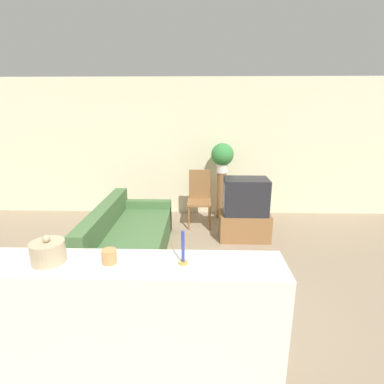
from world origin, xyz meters
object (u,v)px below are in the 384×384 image
decorative_bowl (48,252)px  wooden_chair (199,196)px  television (245,196)px  potted_plant (222,156)px  couch (129,239)px

decorative_bowl → wooden_chair: bearing=72.0°
decorative_bowl → television: bearing=56.1°
television → potted_plant: (-0.32, 1.00, 0.51)m
couch → decorative_bowl: 2.24m
television → wooden_chair: television is taller
couch → television: 1.97m
wooden_chair → potted_plant: (0.43, 0.37, 0.70)m
couch → television: size_ratio=2.87×
couch → television: (1.79, 0.68, 0.47)m
wooden_chair → potted_plant: bearing=40.4°
wooden_chair → decorative_bowl: size_ratio=4.20×
potted_plant → decorative_bowl: bearing=-112.2°
potted_plant → couch: bearing=-131.3°
potted_plant → decorative_bowl: potted_plant is taller
couch → potted_plant: bearing=48.7°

